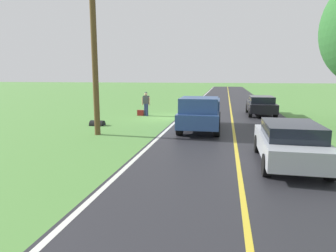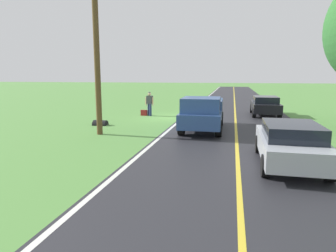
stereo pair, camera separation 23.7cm
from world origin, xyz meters
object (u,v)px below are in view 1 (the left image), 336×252
object	(u,v)px
hitchhiker_walking	(146,102)
suitcase_carried	(141,113)
pickup_truck_passing	(200,113)
utility_pole_roadside	(94,48)
sedan_mid_oncoming	(290,142)
sedan_near_oncoming	(261,105)

from	to	relation	value
hitchhiker_walking	suitcase_carried	xyz separation A→B (m)	(0.43, 0.04, -0.77)
hitchhiker_walking	suitcase_carried	bearing A→B (deg)	5.43
pickup_truck_passing	utility_pole_roadside	distance (m)	6.23
suitcase_carried	utility_pole_roadside	world-z (taller)	utility_pole_roadside
sedan_mid_oncoming	utility_pole_roadside	world-z (taller)	utility_pole_roadside
pickup_truck_passing	utility_pole_roadside	size ratio (longest dim) A/B	0.65
suitcase_carried	sedan_near_oncoming	size ratio (longest dim) A/B	0.10
sedan_near_oncoming	sedan_mid_oncoming	distance (m)	12.67
sedan_near_oncoming	sedan_mid_oncoming	bearing A→B (deg)	87.80
hitchhiker_walking	sedan_mid_oncoming	size ratio (longest dim) A/B	0.40
hitchhiker_walking	utility_pole_roadside	distance (m)	7.96
pickup_truck_passing	sedan_mid_oncoming	world-z (taller)	pickup_truck_passing
sedan_near_oncoming	utility_pole_roadside	bearing A→B (deg)	46.13
suitcase_carried	utility_pole_roadside	bearing A→B (deg)	4.43
pickup_truck_passing	sedan_near_oncoming	distance (m)	8.06
sedan_near_oncoming	utility_pole_roadside	xyz separation A→B (m)	(8.78, 9.13, 3.45)
sedan_near_oncoming	utility_pole_roadside	distance (m)	13.13
pickup_truck_passing	hitchhiker_walking	bearing A→B (deg)	-50.03
hitchhiker_walking	utility_pole_roadside	world-z (taller)	utility_pole_roadside
suitcase_carried	pickup_truck_passing	bearing A→B (deg)	48.26
utility_pole_roadside	sedan_mid_oncoming	bearing A→B (deg)	156.95
sedan_near_oncoming	sedan_mid_oncoming	xyz separation A→B (m)	(0.49, 12.66, 0.00)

